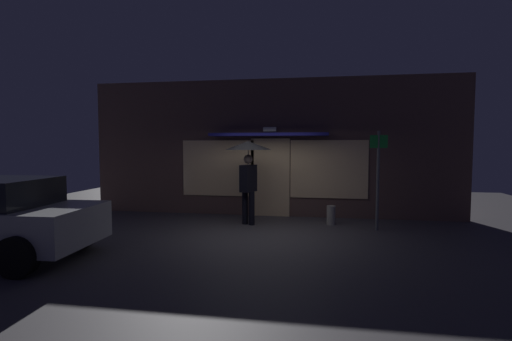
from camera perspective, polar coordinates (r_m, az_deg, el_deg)
name	(u,v)px	position (r m, az deg, el deg)	size (l,w,h in m)	color
ground_plane	(258,234)	(8.56, 0.24, -9.66)	(18.00, 18.00, 0.00)	#423F44
building_facade	(271,148)	(10.63, 2.31, 3.41)	(10.56, 1.00, 3.87)	brown
person_with_umbrella	(248,158)	(9.33, -1.20, 2.00)	(1.16, 1.16, 2.11)	black
street_sign_post	(378,174)	(9.18, 18.19, -0.52)	(0.40, 0.07, 2.34)	#595B60
sidewalk_bollard	(331,215)	(9.67, 11.42, -6.72)	(0.22, 0.22, 0.48)	#9E998E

